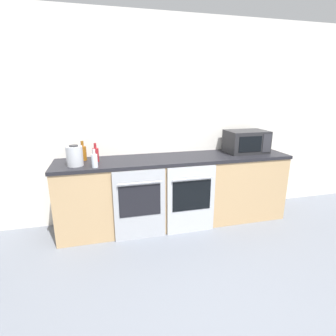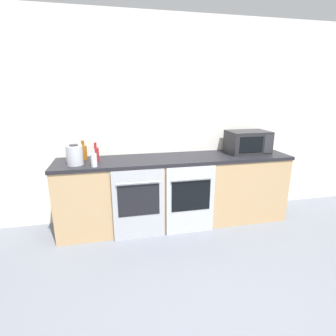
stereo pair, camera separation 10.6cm
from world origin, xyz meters
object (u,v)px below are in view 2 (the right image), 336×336
oven_left (139,205)px  bottle_clear (94,160)px  oven_right (191,200)px  kettle (75,155)px  bottle_red (96,154)px  microwave (248,142)px  bottle_amber (84,152)px

oven_left → bottle_clear: 0.71m
oven_right → oven_left: bearing=180.0°
oven_right → kettle: kettle is taller
oven_right → bottle_red: 1.25m
microwave → kettle: 2.19m
bottle_red → bottle_amber: 0.18m
oven_left → bottle_red: bottle_red is taller
bottle_clear → bottle_amber: 0.39m
oven_left → oven_right: same height
bottle_clear → microwave: bearing=7.8°
bottle_red → bottle_clear: size_ratio=1.09×
bottle_clear → kettle: (-0.21, 0.13, 0.03)m
oven_right → bottle_red: bearing=162.1°
bottle_red → bottle_clear: (-0.01, -0.26, -0.01)m
oven_right → kettle: 1.43m
bottle_red → bottle_clear: bearing=-92.3°
oven_right → microwave: 1.13m
bottle_clear → kettle: bearing=148.8°
bottle_red → bottle_amber: (-0.15, 0.10, 0.01)m
bottle_clear → kettle: 0.25m
oven_left → microwave: size_ratio=1.59×
oven_left → bottle_clear: bottle_clear is taller
microwave → bottle_amber: bearing=177.5°
bottle_red → kettle: bearing=-149.3°
bottle_clear → oven_left: bearing=-10.7°
oven_left → bottle_amber: bottle_amber is taller
microwave → bottle_amber: size_ratio=2.28×
bottle_red → bottle_clear: 0.26m
oven_left → bottle_amber: size_ratio=3.63×
oven_left → oven_right: (0.62, 0.00, 0.00)m
microwave → bottle_red: 1.96m
microwave → bottle_red: (-1.96, -0.01, -0.06)m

